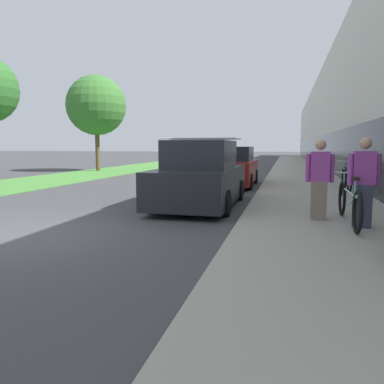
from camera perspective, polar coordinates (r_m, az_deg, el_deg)
ground_plane at (r=7.38m, az=-25.32°, el=-6.08°), size 220.00×220.00×0.00m
sidewalk_slab at (r=26.58m, az=15.68°, el=3.41°), size 3.28×70.00×0.11m
storefront_facade at (r=35.39m, az=26.55°, el=9.72°), size 10.01×70.00×7.48m
lawn_strip at (r=32.44m, az=-5.50°, el=4.15°), size 4.19×70.00×0.03m
tandem_bicycle at (r=7.74m, az=22.81°, el=-1.54°), size 0.52×2.53×0.94m
person_rider at (r=7.42m, az=24.67°, el=1.31°), size 0.55×0.22×1.63m
person_bystander at (r=7.91m, az=18.85°, el=1.79°), size 0.55×0.21×1.61m
bike_rack_hoop at (r=11.72m, az=22.12°, el=1.76°), size 0.05×0.60×0.84m
cruiser_bike_nearest at (r=13.34m, az=22.55°, el=1.87°), size 0.52×1.84×0.98m
parked_sedan_curbside at (r=9.91m, az=1.34°, el=2.30°), size 1.97×4.40×1.80m
vintage_roadster_curbside at (r=15.14m, az=6.25°, el=3.65°), size 1.78×4.16×1.57m
street_tree_far at (r=25.12m, az=-14.38°, el=12.64°), size 3.77×3.77×6.06m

